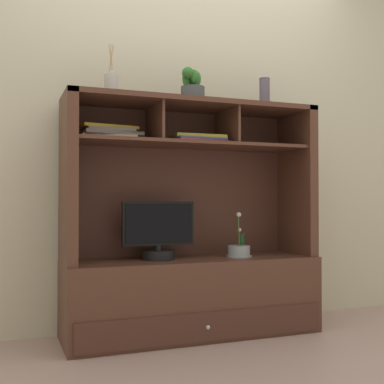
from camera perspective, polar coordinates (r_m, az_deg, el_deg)
The scene contains 10 objects.
floor_plane at distance 3.15m, azimuth 0.00°, elevation -16.14°, with size 6.00×6.00×0.02m, color #AF928A.
back_wall at distance 3.35m, azimuth -1.64°, elevation 9.09°, with size 6.00×0.02×2.80m, color beige.
media_console at distance 3.08m, azimuth -0.07°, elevation -8.23°, with size 1.54×0.50×1.42m.
tv_monitor at distance 2.98m, azimuth -3.84°, elevation -4.87°, with size 0.44×0.19×0.35m.
potted_orchid at distance 3.14m, azimuth 5.38°, elevation -6.70°, with size 0.16×0.16×0.28m.
magazine_stack_left at distance 3.05m, azimuth 0.67°, elevation 6.04°, with size 0.34×0.25×0.05m.
magazine_stack_centre at distance 2.98m, azimuth -9.54°, elevation 6.56°, with size 0.38×0.27×0.08m.
diffuser_bottle at distance 2.97m, azimuth -9.23°, elevation 12.00°, with size 0.08×0.08×0.30m.
potted_succulent at distance 3.11m, azimuth -0.02°, elevation 11.83°, with size 0.17×0.17×0.21m.
ceramic_vase at distance 3.33m, azimuth 8.29°, elevation 11.15°, with size 0.07×0.07×0.19m.
Camera 1 is at (-1.08, -2.84, 0.82)m, focal length 46.66 mm.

